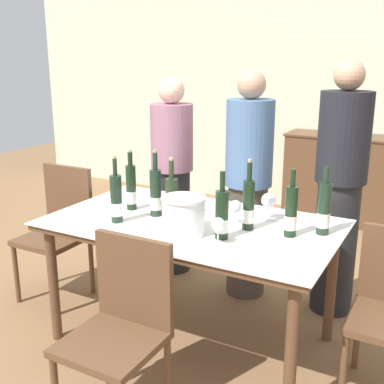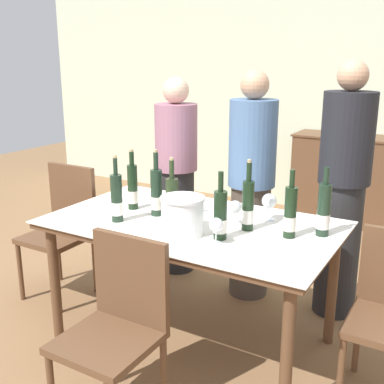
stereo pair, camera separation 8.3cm
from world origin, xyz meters
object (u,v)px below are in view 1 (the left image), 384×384
dining_table (192,234)px  sideboard_cabinet (343,179)px  wine_bottle_3 (131,188)px  wine_glass_0 (269,201)px  chair_left_end (60,224)px  wine_bottle_6 (156,194)px  wine_glass_1 (218,225)px  wine_bottle_4 (324,210)px  wine_bottle_7 (248,206)px  wine_bottle_1 (222,216)px  wine_bottle_0 (291,212)px  chair_near_front (122,320)px  person_host (172,178)px  wine_glass_3 (185,200)px  wine_glass_2 (235,208)px  wine_bottle_5 (172,199)px  wine_bottle_2 (116,200)px  person_guest_left (248,187)px  ice_bucket (184,215)px  person_guest_right (339,192)px

dining_table → sideboard_cabinet: bearing=83.6°
wine_bottle_3 → wine_glass_0: bearing=15.3°
chair_left_end → wine_bottle_6: bearing=-5.8°
wine_glass_1 → chair_left_end: bearing=167.0°
wine_bottle_4 → wine_bottle_7: 0.40m
wine_bottle_1 → chair_left_end: 1.46m
wine_bottle_0 → chair_left_end: 1.74m
chair_near_front → person_host: size_ratio=0.57×
wine_glass_3 → sideboard_cabinet: bearing=81.0°
chair_left_end → wine_glass_2: bearing=-0.0°
wine_bottle_7 → person_host: 1.26m
wine_glass_0 → wine_glass_1: bearing=-100.3°
sideboard_cabinet → wine_bottle_5: (-0.44, -2.77, 0.43)m
wine_bottle_6 → chair_near_front: bearing=-69.5°
wine_glass_3 → wine_bottle_5: bearing=-98.5°
wine_glass_1 → person_host: 1.42m
wine_bottle_0 → person_host: size_ratio=0.24×
wine_bottle_2 → person_guest_left: 1.05m
wine_glass_0 → wine_glass_3: size_ratio=1.21×
sideboard_cabinet → wine_bottle_5: wine_bottle_5 is taller
wine_glass_2 → wine_bottle_7: bearing=-25.0°
sideboard_cabinet → wine_glass_3: size_ratio=9.09×
wine_bottle_4 → wine_glass_3: wine_bottle_4 is taller
wine_bottle_0 → person_host: person_host is taller
dining_table → wine_glass_2: (0.23, 0.09, 0.17)m
chair_left_end → chair_near_front: size_ratio=1.06×
sideboard_cabinet → wine_glass_3: 2.71m
ice_bucket → wine_glass_0: 0.55m
wine_bottle_2 → wine_glass_1: wine_bottle_2 is taller
wine_glass_1 → person_guest_left: bearing=103.5°
chair_left_end → wine_bottle_0: bearing=-1.3°
wine_bottle_6 → wine_bottle_5: bearing=-4.8°
sideboard_cabinet → wine_bottle_7: 2.75m
wine_bottle_7 → wine_glass_1: 0.29m
dining_table → wine_bottle_3: 0.50m
wine_glass_2 → person_host: 1.16m
person_host → wine_bottle_2: bearing=-76.3°
sideboard_cabinet → wine_bottle_5: size_ratio=3.26×
ice_bucket → wine_bottle_6: 0.36m
person_guest_right → wine_glass_2: bearing=-121.3°
wine_glass_3 → person_host: size_ratio=0.09×
wine_bottle_4 → wine_bottle_5: 0.86m
wine_bottle_0 → wine_glass_3: 0.69m
sideboard_cabinet → wine_bottle_6: (-0.56, -2.76, 0.45)m
sideboard_cabinet → wine_bottle_3: wine_bottle_3 is taller
wine_bottle_6 → person_host: 0.94m
wine_glass_2 → chair_left_end: size_ratio=0.15×
dining_table → wine_bottle_1: wine_bottle_1 is taller
wine_bottle_1 → wine_bottle_7: bearing=71.6°
wine_bottle_5 → person_guest_right: size_ratio=0.22×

